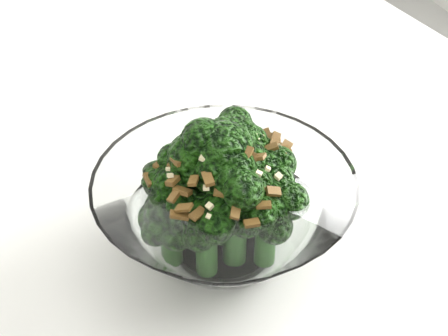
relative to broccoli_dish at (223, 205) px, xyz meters
name	(u,v)px	position (x,y,z in m)	size (l,w,h in m)	color
broccoli_dish	(223,205)	(0.00, 0.00, 0.00)	(0.20, 0.20, 0.12)	white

